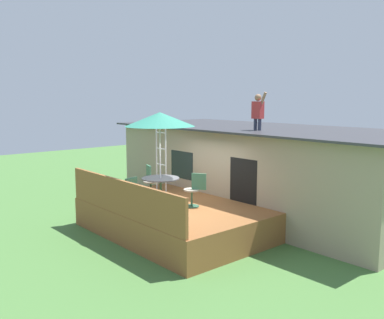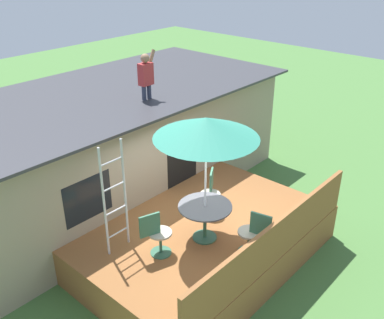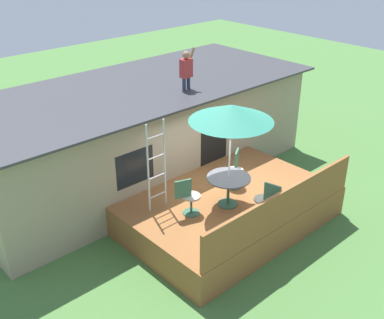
{
  "view_description": "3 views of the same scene",
  "coord_description": "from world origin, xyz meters",
  "px_view_note": "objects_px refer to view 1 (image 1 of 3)",
  "views": [
    {
      "loc": [
        8.97,
        -7.13,
        3.73
      ],
      "look_at": [
        -0.16,
        0.76,
        1.97
      ],
      "focal_mm": 39.86,
      "sensor_mm": 36.0,
      "label": 1
    },
    {
      "loc": [
        -5.74,
        -4.79,
        6.07
      ],
      "look_at": [
        0.4,
        0.69,
        1.95
      ],
      "focal_mm": 41.06,
      "sensor_mm": 36.0,
      "label": 2
    },
    {
      "loc": [
        -7.43,
        -6.82,
        6.87
      ],
      "look_at": [
        -0.34,
        0.97,
        1.56
      ],
      "focal_mm": 44.13,
      "sensor_mm": 36.0,
      "label": 3
    }
  ],
  "objects_px": {
    "patio_chair_right": "(194,190)",
    "patio_chair_near": "(135,195)",
    "patio_umbrella": "(160,119)",
    "patio_table": "(161,183)",
    "step_ladder": "(161,157)",
    "person_figure": "(258,109)",
    "patio_chair_left": "(150,181)"
  },
  "relations": [
    {
      "from": "step_ladder",
      "to": "patio_chair_left",
      "type": "relative_size",
      "value": 2.39
    },
    {
      "from": "patio_table",
      "to": "patio_chair_left",
      "type": "bearing_deg",
      "value": 161.21
    },
    {
      "from": "patio_umbrella",
      "to": "patio_chair_right",
      "type": "height_order",
      "value": "patio_umbrella"
    },
    {
      "from": "patio_table",
      "to": "patio_umbrella",
      "type": "xyz_separation_m",
      "value": [
        0.0,
        0.0,
        1.76
      ]
    },
    {
      "from": "patio_table",
      "to": "step_ladder",
      "type": "distance_m",
      "value": 1.75
    },
    {
      "from": "patio_chair_right",
      "to": "patio_umbrella",
      "type": "bearing_deg",
      "value": -0.0
    },
    {
      "from": "patio_umbrella",
      "to": "patio_chair_left",
      "type": "bearing_deg",
      "value": 161.21
    },
    {
      "from": "patio_table",
      "to": "step_ladder",
      "type": "relative_size",
      "value": 0.47
    },
    {
      "from": "patio_chair_right",
      "to": "patio_chair_near",
      "type": "distance_m",
      "value": 1.62
    },
    {
      "from": "person_figure",
      "to": "patio_chair_right",
      "type": "distance_m",
      "value": 3.07
    },
    {
      "from": "person_figure",
      "to": "patio_chair_right",
      "type": "relative_size",
      "value": 1.21
    },
    {
      "from": "person_figure",
      "to": "patio_chair_left",
      "type": "xyz_separation_m",
      "value": [
        -2.09,
        -2.39,
        -2.13
      ]
    },
    {
      "from": "patio_table",
      "to": "patio_umbrella",
      "type": "bearing_deg",
      "value": 63.43
    },
    {
      "from": "patio_chair_near",
      "to": "patio_chair_right",
      "type": "bearing_deg",
      "value": -34.01
    },
    {
      "from": "step_ladder",
      "to": "patio_umbrella",
      "type": "bearing_deg",
      "value": -37.4
    },
    {
      "from": "patio_table",
      "to": "patio_chair_near",
      "type": "relative_size",
      "value": 1.13
    },
    {
      "from": "patio_chair_near",
      "to": "patio_chair_left",
      "type": "bearing_deg",
      "value": 29.81
    },
    {
      "from": "patio_umbrella",
      "to": "step_ladder",
      "type": "height_order",
      "value": "patio_umbrella"
    },
    {
      "from": "step_ladder",
      "to": "person_figure",
      "type": "xyz_separation_m",
      "value": [
        2.44,
        1.7,
        1.49
      ]
    },
    {
      "from": "patio_table",
      "to": "step_ladder",
      "type": "bearing_deg",
      "value": 142.6
    },
    {
      "from": "patio_chair_right",
      "to": "patio_chair_near",
      "type": "xyz_separation_m",
      "value": [
        -0.59,
        -1.51,
        0.0
      ]
    },
    {
      "from": "step_ladder",
      "to": "patio_chair_right",
      "type": "xyz_separation_m",
      "value": [
        2.14,
        -0.49,
        -0.64
      ]
    },
    {
      "from": "person_figure",
      "to": "patio_chair_left",
      "type": "height_order",
      "value": "person_figure"
    },
    {
      "from": "patio_table",
      "to": "person_figure",
      "type": "xyz_separation_m",
      "value": [
        1.11,
        2.72,
        2.0
      ]
    },
    {
      "from": "patio_umbrella",
      "to": "person_figure",
      "type": "height_order",
      "value": "person_figure"
    },
    {
      "from": "patio_umbrella",
      "to": "patio_chair_near",
      "type": "relative_size",
      "value": 2.76
    },
    {
      "from": "patio_umbrella",
      "to": "patio_chair_near",
      "type": "bearing_deg",
      "value": -77.47
    },
    {
      "from": "patio_chair_left",
      "to": "patio_chair_right",
      "type": "distance_m",
      "value": 1.8
    },
    {
      "from": "step_ladder",
      "to": "patio_chair_left",
      "type": "height_order",
      "value": "step_ladder"
    },
    {
      "from": "patio_chair_left",
      "to": "patio_chair_near",
      "type": "relative_size",
      "value": 1.0
    },
    {
      "from": "patio_chair_near",
      "to": "step_ladder",
      "type": "bearing_deg",
      "value": 25.27
    },
    {
      "from": "patio_table",
      "to": "person_figure",
      "type": "bearing_deg",
      "value": 67.74
    }
  ]
}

